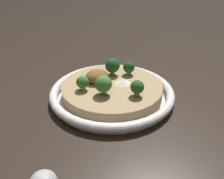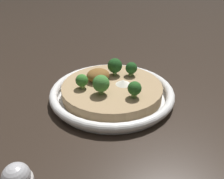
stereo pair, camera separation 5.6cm
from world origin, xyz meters
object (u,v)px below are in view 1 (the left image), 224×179
object	(u,v)px
risotto_bowl	(112,91)
broccoli_right	(103,84)
broccoli_front_right	(83,82)
broccoli_front	(112,66)
broccoli_back_left	(137,87)
broccoli_left	(129,68)

from	to	relation	value
risotto_bowl	broccoli_right	distance (m)	0.07
broccoli_right	broccoli_front_right	size ratio (longest dim) A/B	1.30
risotto_bowl	broccoli_front_right	world-z (taller)	broccoli_front_right
broccoli_front	broccoli_back_left	bearing A→B (deg)	85.57
broccoli_right	broccoli_front	bearing A→B (deg)	-132.17
broccoli_left	broccoli_back_left	bearing A→B (deg)	64.67
broccoli_left	broccoli_right	world-z (taller)	broccoli_right
broccoli_front	broccoli_front_right	bearing A→B (deg)	18.41
broccoli_right	broccoli_front_right	world-z (taller)	broccoli_right
broccoli_right	broccoli_front_right	xyz separation A→B (m)	(0.03, -0.05, -0.01)
risotto_bowl	broccoli_front	world-z (taller)	broccoli_front
risotto_bowl	broccoli_right	xyz separation A→B (m)	(0.04, 0.03, 0.05)
risotto_bowl	broccoli_front_right	distance (m)	0.08
broccoli_right	broccoli_back_left	world-z (taller)	broccoli_right
broccoli_front	risotto_bowl	bearing A→B (deg)	57.73
risotto_bowl	broccoli_front	bearing A→B (deg)	-122.27
broccoli_left	broccoli_front	xyz separation A→B (m)	(0.04, -0.02, 0.01)
risotto_bowl	broccoli_back_left	world-z (taller)	broccoli_back_left
broccoli_back_left	broccoli_front	distance (m)	0.12
risotto_bowl	broccoli_back_left	distance (m)	0.09
broccoli_left	risotto_bowl	bearing A→B (deg)	20.65
broccoli_left	broccoli_right	bearing A→B (deg)	27.59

